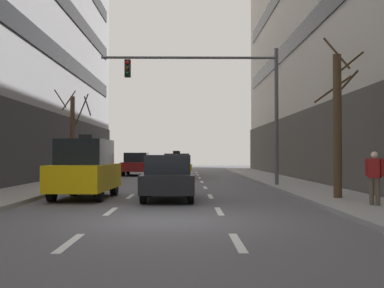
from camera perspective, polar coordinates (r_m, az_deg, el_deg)
ground_plane at (r=12.25m, az=-3.42°, el=-8.57°), size 120.00×120.00×0.00m
lane_stripe_l1_s3 at (r=9.50m, az=-13.54°, el=-10.68°), size 0.16×2.00×0.01m
lane_stripe_l1_s4 at (r=14.38m, az=-9.08°, el=-7.44°), size 0.16×2.00×0.01m
lane_stripe_l1_s5 at (r=19.31m, az=-6.91°, el=-5.83°), size 0.16×2.00×0.01m
lane_stripe_l1_s6 at (r=24.28m, az=-5.63°, el=-4.88°), size 0.16×2.00×0.01m
lane_stripe_l1_s7 at (r=29.25m, az=-4.79°, el=-4.24°), size 0.16×2.00×0.01m
lane_stripe_l1_s8 at (r=34.24m, az=-4.20°, el=-3.79°), size 0.16×2.00×0.01m
lane_stripe_l1_s9 at (r=39.22m, az=-3.75°, el=-3.46°), size 0.16×2.00×0.01m
lane_stripe_l1_s10 at (r=44.21m, az=-3.41°, el=-3.20°), size 0.16×2.00×0.01m
lane_stripe_l2_s3 at (r=9.32m, az=5.12°, el=-10.90°), size 0.16×2.00×0.01m
lane_stripe_l2_s4 at (r=14.26m, az=3.05°, el=-7.51°), size 0.16×2.00×0.01m
lane_stripe_l2_s5 at (r=19.22m, az=2.07°, el=-5.86°), size 0.16×2.00×0.01m
lane_stripe_l2_s6 at (r=24.21m, az=1.49°, el=-4.89°), size 0.16×2.00×0.01m
lane_stripe_l2_s7 at (r=29.20m, az=1.11°, el=-4.25°), size 0.16×2.00×0.01m
lane_stripe_l2_s8 at (r=34.19m, az=0.84°, el=-3.80°), size 0.16×2.00×0.01m
lane_stripe_l2_s9 at (r=39.18m, az=0.64°, el=-3.46°), size 0.16×2.00×0.01m
lane_stripe_l2_s10 at (r=44.18m, az=0.49°, el=-3.20°), size 0.16×2.00×0.01m
taxi_driving_0 at (r=38.56m, az=-1.65°, el=-2.33°), size 1.89×4.31×1.78m
car_driving_1 at (r=38.18m, az=-6.21°, el=-2.27°), size 1.97×4.55×1.70m
taxi_driving_2 at (r=18.59m, az=-11.85°, el=-2.77°), size 2.02×4.43×2.29m
taxi_driving_3 at (r=33.27m, az=-1.77°, el=-2.49°), size 2.01×4.42×1.81m
car_driving_4 at (r=17.59m, az=-2.69°, el=-3.81°), size 1.76×4.17×1.56m
traffic_signal_0 at (r=24.41m, az=3.61°, el=6.02°), size 8.43×0.35×6.51m
street_tree_0 at (r=17.65m, az=15.98°, el=2.36°), size 1.49×1.43×5.28m
street_tree_1 at (r=28.59m, az=-13.20°, el=1.03°), size 1.95×1.94×5.01m
pedestrian_0 at (r=15.33m, az=19.75°, el=-3.23°), size 0.44×0.36×1.52m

